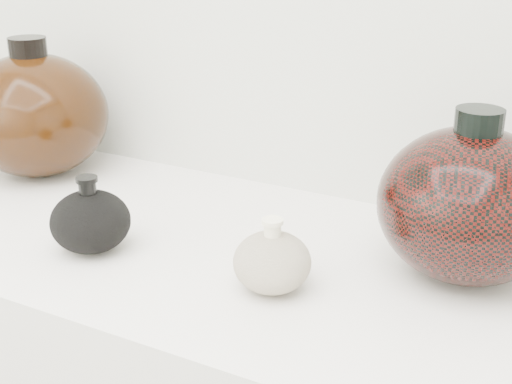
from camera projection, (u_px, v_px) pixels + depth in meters
The scene contains 4 objects.
black_gourd_vase at pixel (90, 221), 0.98m from camera, with size 0.13×0.13×0.11m.
cream_gourd_vase at pixel (272, 262), 0.88m from camera, with size 0.11×0.11×0.10m.
left_round_pot at pixel (36, 114), 1.25m from camera, with size 0.28×0.28×0.24m.
right_round_pot at pixel (469, 204), 0.89m from camera, with size 0.28×0.28×0.22m.
Camera 1 is at (0.43, 0.18, 1.34)m, focal length 50.00 mm.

